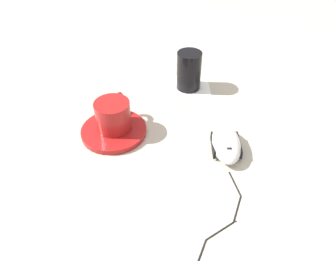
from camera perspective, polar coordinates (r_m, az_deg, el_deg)
ground_plane at (r=0.74m, az=0.32°, el=1.45°), size 3.00×3.00×0.00m
saucer at (r=0.72m, az=-9.39°, el=-0.05°), size 0.14×0.14×0.01m
coffee_cup at (r=0.70m, az=-9.49°, el=2.73°), size 0.08×0.10×0.06m
computer_mouse at (r=0.67m, az=10.09°, el=-2.18°), size 0.10×0.13×0.04m
mouse_cable at (r=0.54m, az=7.96°, el=-19.11°), size 0.20×0.26×0.00m
napkin_under_glass at (r=0.86m, az=3.57°, el=7.59°), size 0.14×0.14×0.00m
drinking_glass at (r=0.84m, az=3.67°, el=10.38°), size 0.06×0.06×0.10m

